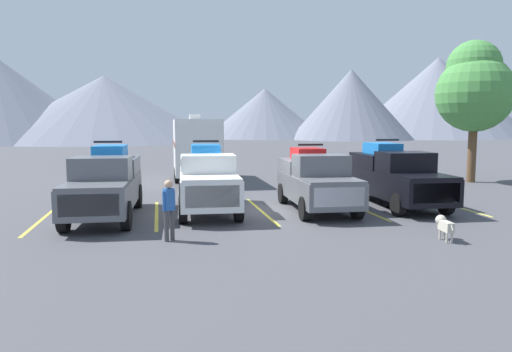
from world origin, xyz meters
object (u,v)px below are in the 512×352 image
at_px(pickup_truck_a, 106,183).
at_px(pickup_truck_d, 395,175).
at_px(pickup_truck_b, 207,179).
at_px(person_a, 169,206).
at_px(camper_trailer_a, 196,146).
at_px(dog, 444,224).
at_px(pickup_truck_c, 316,180).

distance_m(pickup_truck_a, pickup_truck_d, 11.02).
bearing_deg(pickup_truck_b, person_a, -108.87).
bearing_deg(pickup_truck_a, camper_trailer_a, 68.57).
relative_size(pickup_truck_d, camper_trailer_a, 0.78).
bearing_deg(person_a, pickup_truck_b, 71.13).
bearing_deg(pickup_truck_d, camper_trailer_a, 127.09).
height_order(pickup_truck_b, person_a, pickup_truck_b).
height_order(pickup_truck_a, camper_trailer_a, camper_trailer_a).
distance_m(pickup_truck_d, dog, 5.88).
relative_size(pickup_truck_b, camper_trailer_a, 0.74).
bearing_deg(person_a, pickup_truck_d, 25.41).
bearing_deg(pickup_truck_c, pickup_truck_d, 6.48).
distance_m(pickup_truck_d, person_a, 9.92).
bearing_deg(camper_trailer_a, person_a, -97.47).
distance_m(person_a, dog, 7.65).
bearing_deg(dog, person_a, 169.46).
bearing_deg(dog, pickup_truck_b, 136.12).
bearing_deg(pickup_truck_c, dog, -69.19).
distance_m(pickup_truck_c, person_a, 6.73).
bearing_deg(pickup_truck_d, dog, -104.40).
height_order(pickup_truck_d, camper_trailer_a, camper_trailer_a).
relative_size(pickup_truck_a, pickup_truck_b, 1.05).
bearing_deg(pickup_truck_b, pickup_truck_d, -0.98).
height_order(pickup_truck_a, pickup_truck_d, pickup_truck_a).
bearing_deg(pickup_truck_d, pickup_truck_b, 179.02).
height_order(pickup_truck_c, camper_trailer_a, camper_trailer_a).
relative_size(pickup_truck_b, dog, 6.52).
bearing_deg(camper_trailer_a, dog, -69.32).
distance_m(pickup_truck_a, pickup_truck_b, 3.59).
bearing_deg(pickup_truck_b, camper_trailer_a, 88.15).
distance_m(camper_trailer_a, dog, 16.23).
height_order(pickup_truck_d, dog, pickup_truck_d).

